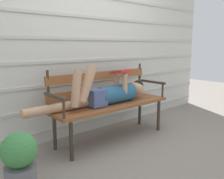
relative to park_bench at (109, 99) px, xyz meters
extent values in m
plane|color=gray|center=(0.00, -0.12, -0.52)|extent=(12.00, 12.00, 0.00)
cube|color=beige|center=(0.00, 0.43, 0.63)|extent=(5.13, 0.06, 2.31)
cube|color=#B7B7AD|center=(0.00, 0.39, -0.38)|extent=(5.13, 0.02, 0.04)
cube|color=#B7B7AD|center=(0.00, 0.39, -0.09)|extent=(5.13, 0.02, 0.04)
cube|color=#B7B7AD|center=(0.00, 0.39, 0.20)|extent=(5.13, 0.02, 0.04)
cube|color=#B7B7AD|center=(0.00, 0.39, 0.49)|extent=(5.13, 0.02, 0.04)
cube|color=#B7B7AD|center=(0.00, 0.39, 0.77)|extent=(5.13, 0.02, 0.04)
cube|color=#B7B7AD|center=(0.00, 0.39, 1.06)|extent=(5.13, 0.02, 0.04)
cube|color=brown|center=(0.00, -0.23, -0.06)|extent=(1.65, 0.15, 0.04)
cube|color=brown|center=(0.00, -0.07, -0.06)|extent=(1.65, 0.15, 0.04)
cube|color=brown|center=(0.00, 0.09, -0.06)|extent=(1.65, 0.15, 0.04)
cube|color=brown|center=(0.00, 0.16, 0.08)|extent=(1.58, 0.05, 0.11)
cube|color=brown|center=(0.00, 0.16, 0.29)|extent=(1.58, 0.05, 0.11)
cylinder|color=#382D23|center=(-0.76, 0.16, 0.18)|extent=(0.03, 0.03, 0.46)
cylinder|color=#382D23|center=(0.76, 0.16, 0.18)|extent=(0.03, 0.03, 0.46)
cylinder|color=#382D23|center=(-0.73, -0.25, -0.30)|extent=(0.04, 0.04, 0.44)
cylinder|color=#382D23|center=(0.73, -0.25, -0.30)|extent=(0.04, 0.04, 0.44)
cylinder|color=#382D23|center=(-0.73, 0.11, -0.30)|extent=(0.04, 0.04, 0.44)
cylinder|color=#382D23|center=(0.73, 0.11, -0.30)|extent=(0.04, 0.04, 0.44)
cube|color=#382D23|center=(-0.80, -0.07, 0.16)|extent=(0.04, 0.44, 0.03)
cylinder|color=#382D23|center=(-0.80, -0.25, 0.06)|extent=(0.03, 0.03, 0.20)
cube|color=#382D23|center=(0.80, -0.07, 0.16)|extent=(0.04, 0.44, 0.03)
cylinder|color=#382D23|center=(0.80, -0.25, 0.06)|extent=(0.03, 0.03, 0.20)
cylinder|color=#23567A|center=(0.07, -0.07, 0.07)|extent=(0.54, 0.22, 0.22)
cube|color=#475684|center=(-0.26, -0.07, 0.07)|extent=(0.20, 0.21, 0.20)
sphere|color=tan|center=(0.46, -0.07, 0.10)|extent=(0.19, 0.19, 0.19)
sphere|color=black|center=(0.48, -0.07, 0.13)|extent=(0.16, 0.16, 0.16)
cylinder|color=tan|center=(-0.42, -0.13, 0.26)|extent=(0.27, 0.11, 0.44)
cylinder|color=tan|center=(-0.57, -0.13, 0.23)|extent=(0.15, 0.09, 0.42)
cylinder|color=tan|center=(-0.74, -0.01, 0.01)|extent=(0.80, 0.10, 0.10)
cylinder|color=tan|center=(0.15, -0.15, 0.20)|extent=(0.06, 0.06, 0.27)
cylinder|color=tan|center=(0.15, 0.01, 0.20)|extent=(0.06, 0.06, 0.27)
cube|color=red|center=(0.15, -0.07, 0.35)|extent=(0.20, 0.26, 0.07)
cylinder|color=slate|center=(-1.34, -0.46, -0.41)|extent=(0.26, 0.26, 0.23)
sphere|color=#3D8442|center=(-1.34, -0.46, -0.15)|extent=(0.29, 0.29, 0.29)
camera|label=1|loc=(-1.98, -2.36, 0.68)|focal=39.00mm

